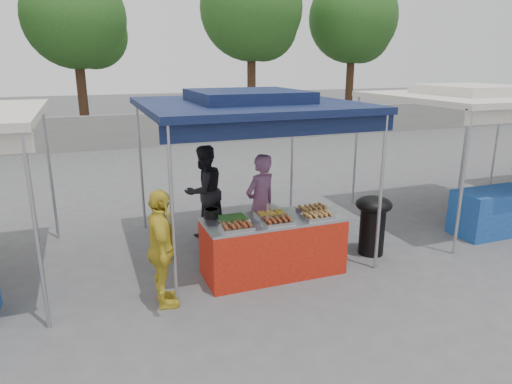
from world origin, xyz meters
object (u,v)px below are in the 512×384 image
object	(u,v)px
vendor_table	(273,246)
helper_man	(204,191)
vendor_woman	(261,204)
customer_person	(162,249)
cooking_pot	(212,213)
wok_burner	(373,220)

from	to	relation	value
vendor_table	helper_man	bearing A→B (deg)	105.82
vendor_woman	customer_person	world-z (taller)	vendor_woman
vendor_woman	helper_man	distance (m)	1.26
helper_man	customer_person	world-z (taller)	helper_man
cooking_pot	customer_person	distance (m)	1.09
wok_burner	helper_man	distance (m)	2.90
wok_burner	customer_person	bearing A→B (deg)	-168.46
vendor_table	wok_burner	size ratio (longest dim) A/B	2.07
helper_man	customer_person	xyz separation A→B (m)	(-1.12, -2.22, -0.05)
vendor_table	customer_person	world-z (taller)	customer_person
vendor_woman	cooking_pot	bearing A→B (deg)	2.50
wok_burner	customer_person	distance (m)	3.44
vendor_table	wok_burner	bearing A→B (deg)	3.10
vendor_table	helper_man	xyz separation A→B (m)	(-0.53, 1.87, 0.38)
customer_person	helper_man	bearing A→B (deg)	-22.18
vendor_woman	helper_man	size ratio (longest dim) A/B	1.00
customer_person	vendor_table	bearing A→B (deg)	-73.42
cooking_pot	vendor_table	bearing A→B (deg)	-22.69
helper_man	cooking_pot	bearing A→B (deg)	54.88
cooking_pot	customer_person	bearing A→B (deg)	-140.29
wok_burner	helper_man	xyz separation A→B (m)	(-2.29, 1.77, 0.24)
helper_man	customer_person	size ratio (longest dim) A/B	1.06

